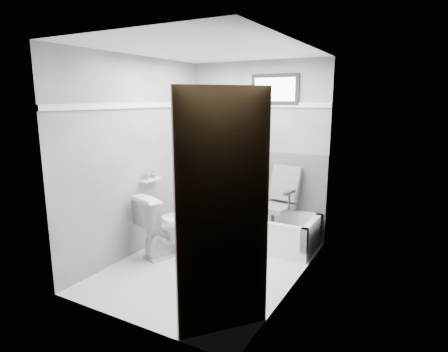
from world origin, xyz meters
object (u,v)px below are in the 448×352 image
Objects in this scene: toilet at (169,224)px; office_chair at (273,202)px; bathtub at (259,228)px; soap_bottle_b at (153,174)px; soap_bottle_a at (146,176)px; door at (234,232)px.

office_chair is at bearing -118.25° from toilet.
soap_bottle_b is (-1.16, -0.74, 0.75)m from bathtub.
office_chair is 8.06× the size of soap_bottle_a.
soap_bottle_a is at bearing -90.00° from soap_bottle_b.
bathtub is at bearing -114.56° from toilet.
bathtub is at bearing 37.28° from soap_bottle_a.
soap_bottle_a is at bearing 20.48° from toilet.
door is 17.52× the size of soap_bottle_a.
toilet is 0.67m from soap_bottle_b.
office_chair is 2.37m from door.
soap_bottle_b reaches higher than toilet.
soap_bottle_a reaches higher than toilet.
bathtub is 1.56m from soap_bottle_b.
door is at bearing -34.72° from soap_bottle_a.
office_chair is 0.46× the size of door.
soap_bottle_a reaches higher than bathtub.
office_chair reaches higher than bathtub.
toilet is 0.39× the size of door.
bathtub is 1.22m from toilet.
soap_bottle_a is (-1.16, -0.88, 0.76)m from bathtub.
office_chair is at bearing 30.80° from soap_bottle_b.
toilet is (-0.84, -0.87, 0.17)m from bathtub.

